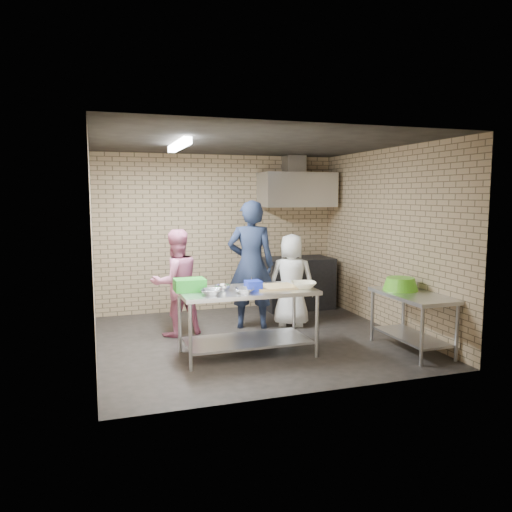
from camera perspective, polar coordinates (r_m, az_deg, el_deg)
The scene contains 26 objects.
floor at distance 7.09m, azimuth -0.27°, elevation -9.49°, with size 4.20×4.20×0.00m, color black.
ceiling at distance 6.83m, azimuth -0.28°, elevation 12.78°, with size 4.20×4.20×0.00m, color black.
back_wall at distance 8.75m, azimuth -4.29°, elevation 2.63°, with size 4.20×0.06×2.70m, color tan.
front_wall at distance 4.98m, azimuth 6.79°, elevation -0.68°, with size 4.20×0.06×2.70m, color tan.
left_wall at distance 6.51m, azimuth -18.18°, elevation 0.82°, with size 0.06×4.00×2.70m, color tan.
right_wall at distance 7.73m, azimuth 14.72°, elevation 1.86°, with size 0.06×4.00×2.70m, color tan.
prep_table at distance 6.34m, azimuth -1.03°, elevation -7.54°, with size 1.68×0.84×0.84m, color silver.
side_counter at distance 6.82m, azimuth 17.35°, elevation -7.20°, with size 0.60×1.20×0.75m, color silver.
stove at distance 8.95m, azimuth 4.74°, elevation -3.08°, with size 1.20×0.70×0.90m, color black.
range_hood at distance 8.86m, azimuth 4.72°, elevation 7.54°, with size 1.30×0.60×0.60m, color silver.
hood_duct at distance 9.02m, azimuth 4.37°, elevation 10.39°, with size 0.35×0.30×0.30m, color #A5A8AD.
wall_shelf at distance 9.16m, azimuth 5.99°, elevation 6.38°, with size 0.80×0.20×0.04m, color #3F2B19.
fluorescent_fixture at distance 6.59m, azimuth -8.79°, elevation 12.39°, with size 0.10×1.25×0.08m, color white.
green_crate at distance 6.18m, azimuth -7.59°, elevation -3.27°, with size 0.37×0.28×0.15m, color green.
blue_tub at distance 6.16m, azimuth -0.32°, elevation -3.39°, with size 0.19×0.19×0.12m, color #1629AC.
cutting_board at distance 6.33m, azimuth 2.05°, elevation -3.53°, with size 0.51×0.39×0.03m, color tan.
mixing_bowl_a at distance 5.92m, azimuth -5.11°, elevation -4.11°, with size 0.26×0.26×0.06m, color #BABDC1.
mixing_bowl_b at distance 6.21m, azimuth -3.82°, elevation -3.59°, with size 0.20×0.20×0.06m, color silver.
mixing_bowl_c at distance 6.00m, azimuth -1.33°, elevation -3.96°, with size 0.24×0.24×0.06m, color silver.
ceramic_bowl at distance 6.34m, azimuth 5.44°, elevation -3.31°, with size 0.32×0.32×0.08m, color beige.
green_basin at distance 6.92m, azimuth 16.16°, elevation -3.07°, with size 0.46×0.46×0.17m, color #59C626, non-canonical shape.
bottle_red at distance 9.06m, azimuth 4.54°, elevation 7.08°, with size 0.07×0.07×0.18m, color #B22619.
bottle_green at distance 9.22m, azimuth 6.85°, elevation 6.96°, with size 0.06×0.06×0.15m, color green.
man_navy at distance 7.52m, azimuth -0.58°, elevation -1.00°, with size 0.70×0.46×1.93m, color #131A31.
woman_pink at distance 7.23m, azimuth -9.13°, elevation -3.03°, with size 0.74×0.58×1.53m, color #CF6D95.
woman_white at distance 7.68m, azimuth 4.08°, elevation -2.76°, with size 0.70×0.45×1.43m, color white.
Camera 1 is at (-2.08, -6.47, 2.01)m, focal length 35.05 mm.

